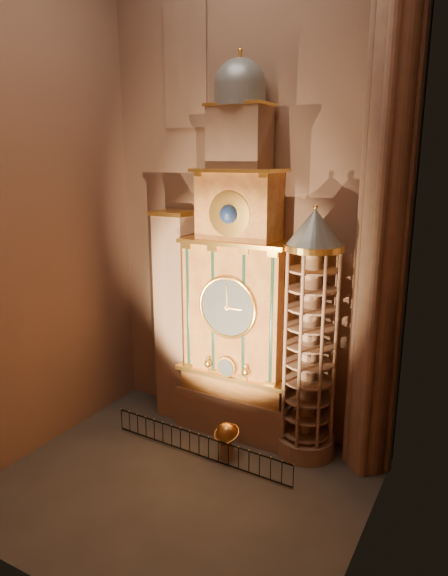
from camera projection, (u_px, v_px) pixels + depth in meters
The scene contains 11 objects.
floor at pixel (179, 485), 20.25m from camera, with size 14.00×14.00×0.00m, color #383330.
wall_back at pixel (250, 194), 22.64m from camera, with size 22.00×22.00×0.00m, color #8C614B.
wall_left at pixel (30, 197), 20.83m from camera, with size 22.00×22.00×0.00m, color #8C614B.
wall_right at pixel (380, 215), 14.27m from camera, with size 22.00×22.00×0.00m, color #8C614B.
astronomical_clock at pixel (238, 294), 22.82m from camera, with size 5.60×2.41×16.70m.
portrait_tower at pixel (176, 316), 24.81m from camera, with size 1.80×1.60×10.20m.
stair_turret at pixel (310, 339), 21.30m from camera, with size 2.50×2.50×10.80m.
gothic_pier at pixel (386, 201), 18.93m from camera, with size 2.04×2.04×22.00m.
stained_glass_window at pixel (186, 66), 22.72m from camera, with size 2.20×0.14×5.20m.
celestial_globe at pixel (227, 437), 21.91m from camera, with size 1.28×1.23×1.62m.
iron_railing at pixel (199, 445), 22.05m from camera, with size 8.78×0.37×1.03m.
Camera 1 is at (10.11, -14.65, 12.54)m, focal length 32.00 mm.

